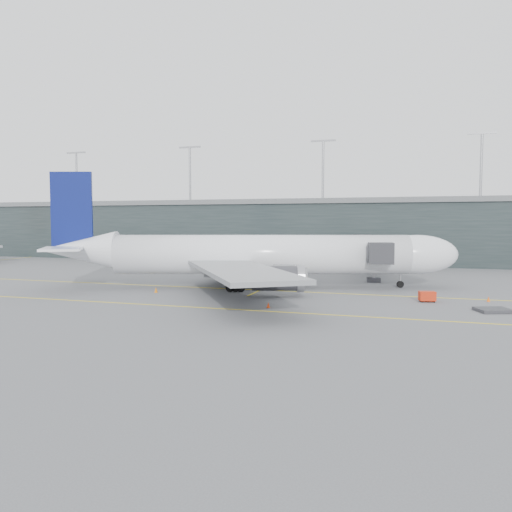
% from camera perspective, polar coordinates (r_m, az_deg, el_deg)
% --- Properties ---
extents(ground, '(320.00, 320.00, 0.00)m').
position_cam_1_polar(ground, '(77.43, -2.18, -3.38)').
color(ground, '#59595E').
rests_on(ground, ground).
extents(taxiline_a, '(160.00, 0.25, 0.02)m').
position_cam_1_polar(taxiline_a, '(73.70, -3.22, -3.75)').
color(taxiline_a, yellow).
rests_on(taxiline_a, ground).
extents(taxiline_b, '(160.00, 0.25, 0.02)m').
position_cam_1_polar(taxiline_b, '(59.16, -8.70, -5.71)').
color(taxiline_b, yellow).
rests_on(taxiline_b, ground).
extents(taxiline_lead_main, '(0.25, 60.00, 0.02)m').
position_cam_1_polar(taxiline_lead_main, '(95.18, 4.70, -2.00)').
color(taxiline_lead_main, yellow).
rests_on(taxiline_lead_main, ground).
extents(terminal, '(240.00, 36.00, 29.00)m').
position_cam_1_polar(terminal, '(132.89, 6.20, 2.98)').
color(terminal, '#1D2728').
rests_on(terminal, ground).
extents(main_aircraft, '(60.17, 55.37, 17.23)m').
position_cam_1_polar(main_aircraft, '(74.28, 0.34, 0.06)').
color(main_aircraft, white).
rests_on(main_aircraft, ground).
extents(jet_bridge, '(10.86, 45.92, 7.02)m').
position_cam_1_polar(jet_bridge, '(97.94, 13.14, 1.15)').
color(jet_bridge, '#2A2B2F').
rests_on(jet_bridge, ground).
extents(gse_cart, '(2.16, 1.66, 1.31)m').
position_cam_1_polar(gse_cart, '(65.10, 18.97, -4.35)').
color(gse_cart, red).
rests_on(gse_cart, ground).
extents(baggage_dolly, '(4.20, 3.80, 0.34)m').
position_cam_1_polar(baggage_dolly, '(60.88, 25.46, -5.59)').
color(baggage_dolly, '#323236').
rests_on(baggage_dolly, ground).
extents(uld_a, '(2.48, 2.16, 1.95)m').
position_cam_1_polar(uld_a, '(89.87, -3.70, -1.70)').
color(uld_a, '#3C3B41').
rests_on(uld_a, ground).
extents(uld_b, '(2.11, 1.74, 1.82)m').
position_cam_1_polar(uld_b, '(89.46, -1.51, -1.76)').
color(uld_b, '#3C3B41').
rests_on(uld_b, ground).
extents(uld_c, '(2.33, 1.97, 1.91)m').
position_cam_1_polar(uld_c, '(86.46, -0.29, -1.93)').
color(uld_c, '#3C3B41').
rests_on(uld_c, ground).
extents(cone_nose, '(0.42, 0.42, 0.66)m').
position_cam_1_polar(cone_nose, '(68.20, 25.04, -4.48)').
color(cone_nose, '#F8590D').
rests_on(cone_nose, ground).
extents(cone_wing_stbd, '(0.42, 0.42, 0.67)m').
position_cam_1_polar(cone_wing_stbd, '(57.56, 1.41, -5.61)').
color(cone_wing_stbd, '#FC400E').
rests_on(cone_wing_stbd, ground).
extents(cone_wing_port, '(0.48, 0.48, 0.77)m').
position_cam_1_polar(cone_wing_port, '(83.86, 5.90, -2.56)').
color(cone_wing_port, orange).
rests_on(cone_wing_port, ground).
extents(cone_tail, '(0.48, 0.48, 0.76)m').
position_cam_1_polar(cone_tail, '(70.98, -11.36, -3.82)').
color(cone_tail, orange).
rests_on(cone_tail, ground).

